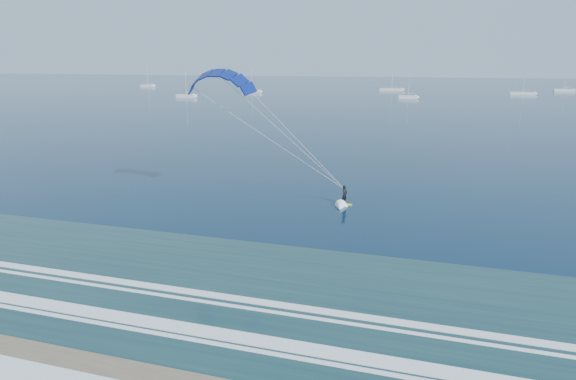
% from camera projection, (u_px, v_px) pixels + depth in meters
% --- Properties ---
extents(ground, '(900.00, 900.00, 0.00)m').
position_uv_depth(ground, '(28.00, 370.00, 23.35)').
color(ground, '#07273E').
rests_on(ground, ground).
extents(kitesurfer_rig, '(15.67, 7.73, 14.06)m').
position_uv_depth(kitesurfer_rig, '(282.00, 132.00, 47.30)').
color(kitesurfer_rig, '#ACDE1A').
rests_on(kitesurfer_rig, ground).
extents(sailboat_0, '(7.91, 2.40, 10.86)m').
position_uv_depth(sailboat_0, '(186.00, 96.00, 196.95)').
color(sailboat_0, silver).
rests_on(sailboat_0, ground).
extents(sailboat_1, '(8.46, 2.40, 11.65)m').
position_uv_depth(sailboat_1, '(252.00, 91.00, 226.01)').
color(sailboat_1, silver).
rests_on(sailboat_1, ground).
extents(sailboat_2, '(10.91, 2.40, 14.40)m').
position_uv_depth(sailboat_2, '(392.00, 89.00, 241.60)').
color(sailboat_2, silver).
rests_on(sailboat_2, ground).
extents(sailboat_3, '(6.80, 2.40, 9.70)m').
position_uv_depth(sailboat_3, '(408.00, 97.00, 191.36)').
color(sailboat_3, silver).
rests_on(sailboat_3, ground).
extents(sailboat_4, '(8.78, 2.40, 11.93)m').
position_uv_depth(sailboat_4, '(564.00, 90.00, 235.32)').
color(sailboat_4, silver).
rests_on(sailboat_4, ground).
extents(sailboat_7, '(8.00, 2.40, 11.80)m').
position_uv_depth(sailboat_7, '(148.00, 86.00, 279.04)').
color(sailboat_7, silver).
rests_on(sailboat_7, ground).
extents(sailboat_8, '(9.88, 2.40, 14.04)m').
position_uv_depth(sailboat_8, '(523.00, 93.00, 212.52)').
color(sailboat_8, silver).
rests_on(sailboat_8, ground).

